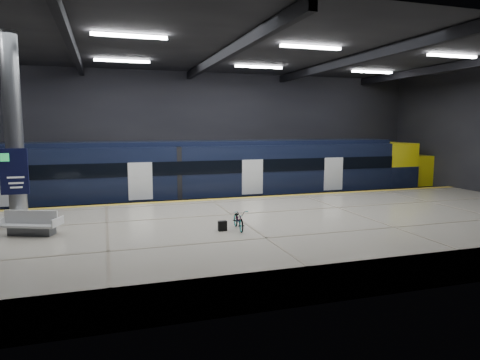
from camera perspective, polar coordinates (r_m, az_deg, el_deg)
name	(u,v)px	position (r m, az deg, el deg)	size (l,w,h in m)	color
ground	(226,234)	(19.11, -1.94, -7.23)	(30.00, 30.00, 0.00)	black
room_shell	(225,104)	(18.53, -2.03, 10.16)	(30.10, 16.10, 8.05)	black
platform	(243,236)	(16.66, 0.41, -7.45)	(30.00, 11.00, 1.10)	beige
safety_strip	(211,200)	(21.48, -3.95, -2.61)	(30.00, 0.40, 0.01)	gold
rails	(199,210)	(24.30, -5.47, -3.94)	(30.00, 1.52, 0.16)	gray
train	(224,174)	(24.35, -2.11, 0.82)	(29.40, 2.84, 3.79)	black
bench	(32,226)	(16.16, -26.03, -5.56)	(2.07, 1.46, 0.84)	#595B60
bicycle	(239,219)	(15.25, -0.17, -5.28)	(0.48, 1.39, 0.73)	#99999E
pannier_bag	(222,226)	(15.13, -2.35, -6.13)	(0.30, 0.18, 0.35)	black
info_column	(14,135)	(17.06, -27.92, 5.36)	(0.90, 0.78, 6.90)	#9EA0A5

